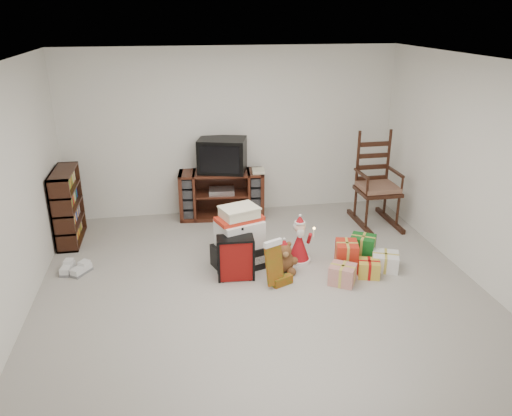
{
  "coord_description": "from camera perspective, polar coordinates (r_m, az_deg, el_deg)",
  "views": [
    {
      "loc": [
        -0.91,
        -4.83,
        2.96
      ],
      "look_at": [
        0.04,
        0.6,
        0.77
      ],
      "focal_mm": 35.0,
      "sensor_mm": 36.0,
      "label": 1
    }
  ],
  "objects": [
    {
      "name": "tv_stand",
      "position": [
        7.57,
        -3.93,
        1.55
      ],
      "size": [
        1.3,
        0.58,
        0.72
      ],
      "rotation": [
        0.0,
        0.0,
        -0.1
      ],
      "color": "#481D14",
      "rests_on": "floor"
    },
    {
      "name": "red_suitcase",
      "position": [
        5.86,
        -2.35,
        -5.69
      ],
      "size": [
        0.41,
        0.23,
        0.61
      ],
      "rotation": [
        0.0,
        0.0,
        -0.05
      ],
      "color": "maroon",
      "rests_on": "floor"
    },
    {
      "name": "stocking",
      "position": [
        5.68,
        2.08,
        -6.37
      ],
      "size": [
        0.29,
        0.22,
        0.57
      ],
      "primitive_type": null,
      "rotation": [
        0.0,
        0.0,
        0.43
      ],
      "color": "#0C6F13",
      "rests_on": "floor"
    },
    {
      "name": "gift_pile",
      "position": [
        6.09,
        -1.88,
        -3.82
      ],
      "size": [
        0.72,
        0.62,
        0.77
      ],
      "rotation": [
        0.0,
        0.0,
        0.34
      ],
      "color": "black",
      "rests_on": "floor"
    },
    {
      "name": "gift_cluster",
      "position": [
        6.19,
        12.22,
        -5.96
      ],
      "size": [
        0.8,
        0.91,
        0.27
      ],
      "color": "red",
      "rests_on": "floor"
    },
    {
      "name": "room",
      "position": [
        5.2,
        0.69,
        2.5
      ],
      "size": [
        5.01,
        5.01,
        2.51
      ],
      "color": "#ABA69D",
      "rests_on": "ground"
    },
    {
      "name": "mrs_claus_figurine",
      "position": [
        6.55,
        -3.14,
        -3.06
      ],
      "size": [
        0.28,
        0.27,
        0.58
      ],
      "color": "#A31118",
      "rests_on": "floor"
    },
    {
      "name": "santa_figurine",
      "position": [
        6.27,
        4.95,
        -4.1
      ],
      "size": [
        0.31,
        0.29,
        0.63
      ],
      "color": "#A31118",
      "rests_on": "floor"
    },
    {
      "name": "teddy_bear",
      "position": [
        6.04,
        3.18,
        -5.83
      ],
      "size": [
        0.26,
        0.23,
        0.39
      ],
      "color": "brown",
      "rests_on": "floor"
    },
    {
      "name": "bookshelf",
      "position": [
        7.18,
        -20.7,
        0.06
      ],
      "size": [
        0.27,
        0.82,
        1.01
      ],
      "color": "#33170D",
      "rests_on": "floor"
    },
    {
      "name": "crt_television",
      "position": [
        7.4,
        -3.87,
        6.03
      ],
      "size": [
        0.78,
        0.65,
        0.5
      ],
      "rotation": [
        0.0,
        0.0,
        -0.27
      ],
      "color": "black",
      "rests_on": "tv_stand"
    },
    {
      "name": "sneaker_pair",
      "position": [
        6.45,
        -20.04,
        -6.59
      ],
      "size": [
        0.39,
        0.3,
        0.1
      ],
      "rotation": [
        0.0,
        0.0,
        -0.34
      ],
      "color": "silver",
      "rests_on": "floor"
    },
    {
      "name": "rocking_chair",
      "position": [
        7.54,
        13.5,
        1.86
      ],
      "size": [
        0.58,
        0.94,
        1.41
      ],
      "rotation": [
        0.0,
        0.0,
        0.02
      ],
      "color": "#33170D",
      "rests_on": "floor"
    }
  ]
}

